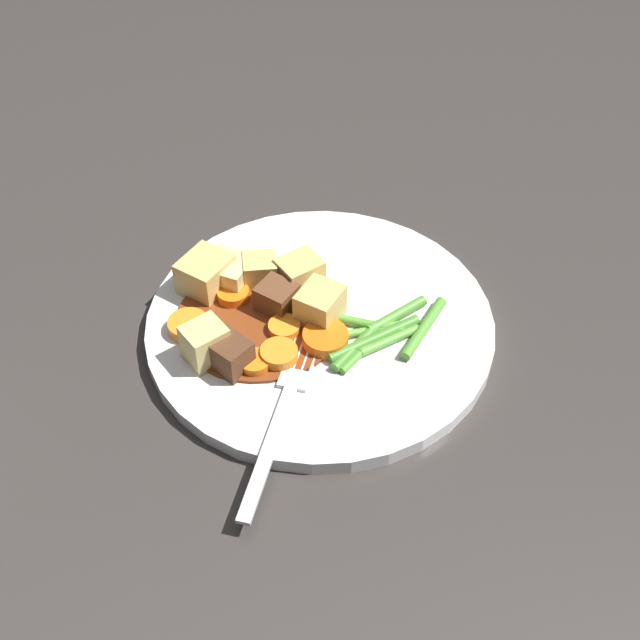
# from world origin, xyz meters

# --- Properties ---
(ground_plane) EXTENTS (3.00, 3.00, 0.00)m
(ground_plane) POSITION_xyz_m (0.00, 0.00, 0.00)
(ground_plane) COLOR #383330
(dinner_plate) EXTENTS (0.27, 0.27, 0.01)m
(dinner_plate) POSITION_xyz_m (0.00, 0.00, 0.01)
(dinner_plate) COLOR white
(dinner_plate) RESTS_ON ground_plane
(stew_sauce) EXTENTS (0.13, 0.13, 0.00)m
(stew_sauce) POSITION_xyz_m (0.05, -0.01, 0.01)
(stew_sauce) COLOR brown
(stew_sauce) RESTS_ON dinner_plate
(carrot_slice_0) EXTENTS (0.03, 0.03, 0.01)m
(carrot_slice_0) POSITION_xyz_m (0.04, 0.04, 0.02)
(carrot_slice_0) COLOR orange
(carrot_slice_0) RESTS_ON dinner_plate
(carrot_slice_1) EXTENTS (0.03, 0.03, 0.01)m
(carrot_slice_1) POSITION_xyz_m (0.06, 0.04, 0.02)
(carrot_slice_1) COLOR orange
(carrot_slice_1) RESTS_ON dinner_plate
(carrot_slice_2) EXTENTS (0.03, 0.03, 0.01)m
(carrot_slice_2) POSITION_xyz_m (0.00, -0.02, 0.02)
(carrot_slice_2) COLOR orange
(carrot_slice_2) RESTS_ON dinner_plate
(carrot_slice_3) EXTENTS (0.04, 0.04, 0.01)m
(carrot_slice_3) POSITION_xyz_m (0.00, 0.03, 0.02)
(carrot_slice_3) COLOR orange
(carrot_slice_3) RESTS_ON dinner_plate
(carrot_slice_4) EXTENTS (0.03, 0.03, 0.01)m
(carrot_slice_4) POSITION_xyz_m (0.07, -0.03, 0.02)
(carrot_slice_4) COLOR orange
(carrot_slice_4) RESTS_ON dinner_plate
(carrot_slice_5) EXTENTS (0.03, 0.03, 0.01)m
(carrot_slice_5) POSITION_xyz_m (0.03, 0.01, 0.02)
(carrot_slice_5) COLOR orange
(carrot_slice_5) RESTS_ON dinner_plate
(carrot_slice_6) EXTENTS (0.04, 0.04, 0.01)m
(carrot_slice_6) POSITION_xyz_m (0.10, -0.01, 0.02)
(carrot_slice_6) COLOR orange
(carrot_slice_6) RESTS_ON dinner_plate
(potato_chunk_0) EXTENTS (0.05, 0.05, 0.03)m
(potato_chunk_0) POSITION_xyz_m (0.08, -0.05, 0.03)
(potato_chunk_0) COLOR #DBBC6B
(potato_chunk_0) RESTS_ON dinner_plate
(potato_chunk_1) EXTENTS (0.04, 0.04, 0.03)m
(potato_chunk_1) POSITION_xyz_m (0.09, 0.03, 0.03)
(potato_chunk_1) COLOR #E5CC7A
(potato_chunk_1) RESTS_ON dinner_plate
(potato_chunk_2) EXTENTS (0.04, 0.04, 0.03)m
(potato_chunk_2) POSITION_xyz_m (-0.00, 0.00, 0.03)
(potato_chunk_2) COLOR #DBBC6B
(potato_chunk_2) RESTS_ON dinner_plate
(potato_chunk_3) EXTENTS (0.05, 0.05, 0.02)m
(potato_chunk_3) POSITION_xyz_m (0.07, -0.05, 0.02)
(potato_chunk_3) COLOR #EAD68C
(potato_chunk_3) RESTS_ON dinner_plate
(potato_chunk_4) EXTENTS (0.03, 0.03, 0.03)m
(potato_chunk_4) POSITION_xyz_m (0.04, -0.05, 0.03)
(potato_chunk_4) COLOR #DBBC6B
(potato_chunk_4) RESTS_ON dinner_plate
(potato_chunk_5) EXTENTS (0.04, 0.04, 0.03)m
(potato_chunk_5) POSITION_xyz_m (0.01, -0.04, 0.03)
(potato_chunk_5) COLOR #DBBC6B
(potato_chunk_5) RESTS_ON dinner_plate
(meat_chunk_0) EXTENTS (0.04, 0.04, 0.03)m
(meat_chunk_0) POSITION_xyz_m (0.07, 0.04, 0.03)
(meat_chunk_0) COLOR #56331E
(meat_chunk_0) RESTS_ON dinner_plate
(meat_chunk_1) EXTENTS (0.04, 0.04, 0.02)m
(meat_chunk_1) POSITION_xyz_m (0.03, -0.02, 0.02)
(meat_chunk_1) COLOR brown
(meat_chunk_1) RESTS_ON dinner_plate
(meat_chunk_2) EXTENTS (0.02, 0.02, 0.01)m
(meat_chunk_2) POSITION_xyz_m (0.03, -0.05, 0.02)
(meat_chunk_2) COLOR brown
(meat_chunk_2) RESTS_ON dinner_plate
(green_bean_0) EXTENTS (0.06, 0.03, 0.01)m
(green_bean_0) POSITION_xyz_m (-0.03, 0.01, 0.02)
(green_bean_0) COLOR #599E38
(green_bean_0) RESTS_ON dinner_plate
(green_bean_1) EXTENTS (0.05, 0.06, 0.01)m
(green_bean_1) POSITION_xyz_m (-0.08, 0.03, 0.02)
(green_bean_1) COLOR #599E38
(green_bean_1) RESTS_ON dinner_plate
(green_bean_2) EXTENTS (0.05, 0.02, 0.01)m
(green_bean_2) POSITION_xyz_m (-0.05, 0.03, 0.02)
(green_bean_2) COLOR #66AD42
(green_bean_2) RESTS_ON dinner_plate
(green_bean_3) EXTENTS (0.05, 0.05, 0.01)m
(green_bean_3) POSITION_xyz_m (-0.03, 0.04, 0.02)
(green_bean_3) COLOR #599E38
(green_bean_3) RESTS_ON dinner_plate
(green_bean_4) EXTENTS (0.06, 0.01, 0.01)m
(green_bean_4) POSITION_xyz_m (-0.03, 0.02, 0.02)
(green_bean_4) COLOR #66AD42
(green_bean_4) RESTS_ON dinner_plate
(green_bean_5) EXTENTS (0.08, 0.04, 0.01)m
(green_bean_5) POSITION_xyz_m (-0.04, 0.03, 0.02)
(green_bean_5) COLOR #4C8E33
(green_bean_5) RESTS_ON dinner_plate
(green_bean_6) EXTENTS (0.05, 0.03, 0.01)m
(green_bean_6) POSITION_xyz_m (-0.06, 0.01, 0.02)
(green_bean_6) COLOR #599E38
(green_bean_6) RESTS_ON dinner_plate
(green_bean_7) EXTENTS (0.04, 0.04, 0.01)m
(green_bean_7) POSITION_xyz_m (-0.02, 0.04, 0.02)
(green_bean_7) COLOR #4C8E33
(green_bean_7) RESTS_ON dinner_plate
(fork) EXTENTS (0.08, 0.17, 0.00)m
(fork) POSITION_xyz_m (0.04, 0.09, 0.01)
(fork) COLOR silver
(fork) RESTS_ON dinner_plate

